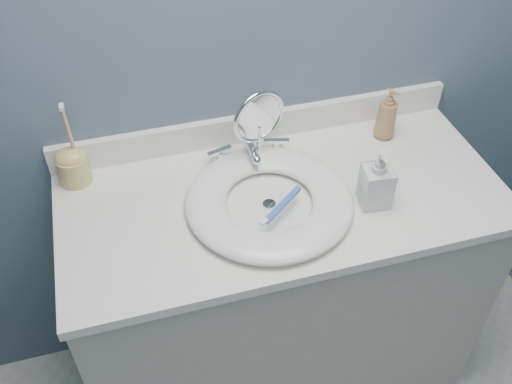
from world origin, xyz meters
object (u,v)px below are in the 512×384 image
object	(u,v)px
soap_bottle_clear	(377,178)
toothbrush_holder	(73,164)
makeup_mirror	(259,125)
soap_bottle_amber	(387,114)

from	to	relation	value
soap_bottle_clear	toothbrush_holder	distance (m)	0.82
makeup_mirror	soap_bottle_clear	world-z (taller)	makeup_mirror
soap_bottle_clear	soap_bottle_amber	bearing A→B (deg)	66.74
soap_bottle_amber	makeup_mirror	bearing A→B (deg)	149.94
toothbrush_holder	soap_bottle_amber	bearing A→B (deg)	-3.08
soap_bottle_amber	toothbrush_holder	world-z (taller)	toothbrush_holder
soap_bottle_clear	toothbrush_holder	bearing A→B (deg)	165.03
makeup_mirror	toothbrush_holder	size ratio (longest dim) A/B	0.95
makeup_mirror	soap_bottle_amber	bearing A→B (deg)	-15.51
soap_bottle_clear	makeup_mirror	bearing A→B (deg)	142.66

